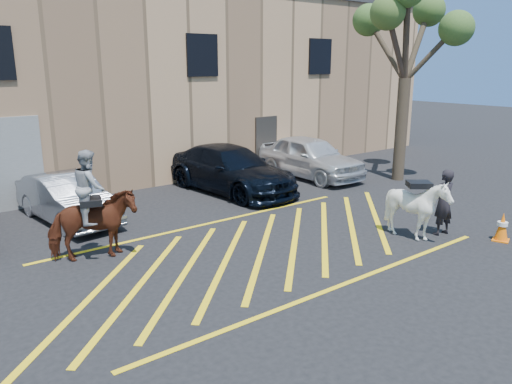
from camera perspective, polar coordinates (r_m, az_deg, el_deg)
ground at (r=12.19m, az=-0.18°, el=-6.26°), size 90.00×90.00×0.00m
car_silver_sedan at (r=14.88m, az=-20.76°, el=-0.68°), size 1.85×4.17×1.33m
car_blue_suv at (r=17.22m, az=-2.93°, el=2.61°), size 2.60×5.52×1.56m
car_white_suv at (r=19.50m, az=6.17°, el=4.03°), size 1.98×4.75×1.61m
handler at (r=13.67m, az=20.64°, el=-1.11°), size 0.68×0.50×1.72m
warehouse at (r=22.14m, az=-20.02°, el=11.92°), size 32.42×10.20×7.30m
hatching_zone at (r=11.97m, az=0.70°, el=-6.64°), size 12.60×5.12×0.01m
mounted_bay at (r=11.69m, az=-18.26°, el=-2.66°), size 2.07×1.36×2.52m
saddled_white at (r=13.11m, az=17.93°, el=-1.78°), size 1.91×1.93×1.59m
traffic_cone at (r=13.92m, az=26.32°, el=-3.57°), size 0.49×0.49×0.73m
tree at (r=19.45m, az=17.04°, el=17.95°), size 3.99×4.37×7.31m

